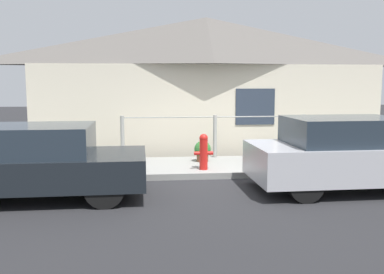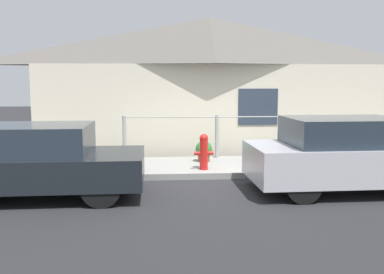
# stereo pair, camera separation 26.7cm
# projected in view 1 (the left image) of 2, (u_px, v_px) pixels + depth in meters

# --- Properties ---
(ground_plane) EXTENTS (60.00, 60.00, 0.00)m
(ground_plane) POSITION_uv_depth(u_px,v_px,m) (229.00, 179.00, 9.33)
(ground_plane) COLOR #262628
(sidewalk) EXTENTS (24.00, 2.14, 0.14)m
(sidewalk) POSITION_uv_depth(u_px,v_px,m) (221.00, 166.00, 10.37)
(sidewalk) COLOR gray
(sidewalk) RESTS_ON ground_plane
(house) EXTENTS (10.22, 2.23, 3.99)m
(house) POSITION_uv_depth(u_px,v_px,m) (207.00, 47.00, 12.53)
(house) COLOR beige
(house) RESTS_ON ground_plane
(fence) EXTENTS (4.90, 0.10, 1.11)m
(fence) POSITION_uv_depth(u_px,v_px,m) (215.00, 134.00, 11.20)
(fence) COLOR #999993
(fence) RESTS_ON sidewalk
(car_left) EXTENTS (3.68, 1.85, 1.34)m
(car_left) POSITION_uv_depth(u_px,v_px,m) (41.00, 161.00, 7.71)
(car_left) COLOR black
(car_left) RESTS_ON ground_plane
(car_right) EXTENTS (3.89, 1.83, 1.43)m
(car_right) POSITION_uv_depth(u_px,v_px,m) (349.00, 154.00, 8.31)
(car_right) COLOR #B7B7BC
(car_right) RESTS_ON ground_plane
(fire_hydrant) EXTENTS (0.43, 0.19, 0.81)m
(fire_hydrant) POSITION_uv_depth(u_px,v_px,m) (204.00, 151.00, 9.63)
(fire_hydrant) COLOR red
(fire_hydrant) RESTS_ON sidewalk
(potted_plant_near_hydrant) EXTENTS (0.41, 0.41, 0.52)m
(potted_plant_near_hydrant) POSITION_uv_depth(u_px,v_px,m) (203.00, 151.00, 10.62)
(potted_plant_near_hydrant) COLOR brown
(potted_plant_near_hydrant) RESTS_ON sidewalk
(potted_plant_by_fence) EXTENTS (0.38, 0.38, 0.55)m
(potted_plant_by_fence) POSITION_uv_depth(u_px,v_px,m) (85.00, 149.00, 10.61)
(potted_plant_by_fence) COLOR brown
(potted_plant_by_fence) RESTS_ON sidewalk
(potted_plant_corner) EXTENTS (0.44, 0.44, 0.55)m
(potted_plant_corner) POSITION_uv_depth(u_px,v_px,m) (292.00, 148.00, 10.71)
(potted_plant_corner) COLOR #9E5638
(potted_plant_corner) RESTS_ON sidewalk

